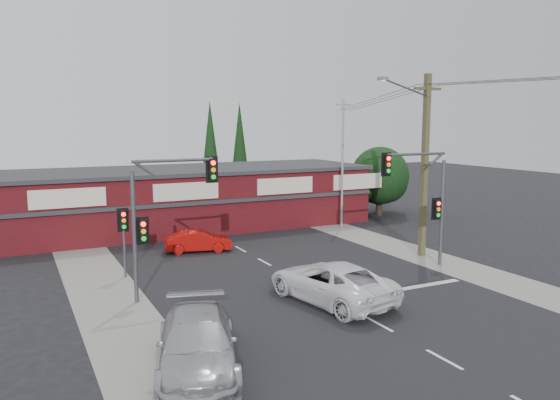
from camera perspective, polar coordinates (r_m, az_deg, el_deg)
name	(u,v)px	position (r m, az deg, el deg)	size (l,w,h in m)	color
ground	(317,291)	(24.55, 3.93, -9.47)	(120.00, 120.00, 0.00)	black
road_strip	(269,265)	(28.80, -1.14, -6.78)	(14.00, 70.00, 0.01)	black
verge_left	(101,286)	(26.45, -18.22, -8.55)	(3.00, 70.00, 0.02)	gray
verge_right	(399,248)	(33.22, 12.28, -4.94)	(3.00, 70.00, 0.02)	gray
stop_line	(402,289)	(25.30, 12.63, -9.08)	(6.50, 0.35, 0.01)	silver
white_suv	(331,282)	(23.03, 5.35, -8.51)	(2.77, 6.02, 1.67)	white
silver_suv	(197,344)	(17.07, -8.65, -14.66)	(2.33, 5.73, 1.66)	#B0B3B6
red_sedan	(198,241)	(31.89, -8.53, -4.24)	(1.34, 3.83, 1.26)	#AC0E0A
lane_dashes	(331,298)	(23.61, 5.36, -10.17)	(0.12, 35.30, 0.01)	silver
shop_building	(184,198)	(39.07, -10.02, 0.24)	(27.30, 8.40, 4.22)	#430D12
tree_cluster	(378,179)	(44.66, 10.24, 2.20)	(5.90, 5.10, 5.50)	#2D2116
conifer_near	(210,145)	(46.81, -7.28, 5.70)	(1.80, 1.80, 9.25)	#2D2116
conifer_far	(240,144)	(49.92, -4.22, 5.89)	(1.80, 1.80, 9.25)	#2D2116
traffic_mast_left	(160,207)	(23.09, -12.47, -0.74)	(3.77, 0.27, 5.97)	#47494C
traffic_mast_right	(426,192)	(28.49, 14.96, 0.86)	(3.96, 0.27, 5.97)	#47494C
pedestal_signal	(124,228)	(27.05, -16.03, -2.86)	(0.55, 0.27, 3.38)	#47494C
utility_pole	(423,160)	(30.82, 14.73, 4.11)	(4.38, 0.59, 10.00)	brown
steel_pole	(342,161)	(38.45, 6.54, 4.03)	(1.20, 0.16, 9.00)	gray
power_lines	(511,86)	(27.03, 22.95, 10.95)	(2.01, 29.00, 1.22)	black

